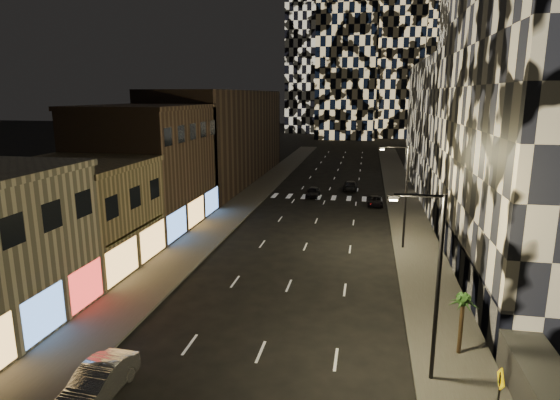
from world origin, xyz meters
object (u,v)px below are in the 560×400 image
at_px(car_silver_parked, 97,383).
at_px(car_dark_midlane, 313,192).
at_px(streetlight_far, 403,190).
at_px(ped_sign, 500,389).
at_px(car_dark_oncoming, 351,185).
at_px(palm_tree, 463,305).
at_px(streetlight_near, 433,275).
at_px(car_dark_rightlane, 375,201).

height_order(car_silver_parked, car_dark_midlane, car_silver_parked).
bearing_deg(car_silver_parked, streetlight_far, 60.72).
bearing_deg(ped_sign, streetlight_far, 96.63).
bearing_deg(car_dark_midlane, car_dark_oncoming, 52.90).
height_order(car_dark_midlane, car_dark_oncoming, car_dark_midlane).
bearing_deg(palm_tree, streetlight_near, -126.89).
bearing_deg(streetlight_near, car_dark_midlane, 104.23).
bearing_deg(car_dark_oncoming, ped_sign, 99.35).
relative_size(streetlight_far, ped_sign, 3.06).
xyz_separation_m(car_dark_rightlane, palm_tree, (4.02, -33.91, 2.31)).
bearing_deg(streetlight_near, car_dark_rightlane, 93.23).
height_order(car_dark_oncoming, car_dark_rightlane, car_dark_oncoming).
relative_size(ped_sign, palm_tree, 0.89).
xyz_separation_m(streetlight_far, car_silver_parked, (-14.68, -24.17, -4.57)).
distance_m(streetlight_near, car_dark_midlane, 41.47).
relative_size(car_silver_parked, car_dark_midlane, 1.19).
height_order(car_silver_parked, car_dark_oncoming, car_silver_parked).
distance_m(streetlight_far, palm_tree, 17.68).
distance_m(car_dark_rightlane, ped_sign, 40.26).
bearing_deg(palm_tree, car_dark_midlane, 107.94).
bearing_deg(ped_sign, palm_tree, 94.09).
bearing_deg(car_dark_rightlane, streetlight_near, -89.67).
distance_m(streetlight_near, palm_tree, 4.10).
relative_size(car_dark_oncoming, car_dark_rightlane, 1.15).
height_order(car_dark_midlane, palm_tree, palm_tree).
bearing_deg(palm_tree, car_dark_rightlane, 96.76).
distance_m(ped_sign, palm_tree, 6.13).
distance_m(car_dark_oncoming, car_dark_rightlane, 9.74).
distance_m(car_dark_midlane, ped_sign, 45.18).
xyz_separation_m(ped_sign, palm_tree, (-0.32, 6.08, 0.70)).
relative_size(car_silver_parked, car_dark_oncoming, 1.03).
height_order(streetlight_far, car_dark_rightlane, streetlight_far).
bearing_deg(streetlight_far, car_dark_rightlane, 97.11).
bearing_deg(car_dark_midlane, car_dark_rightlane, -20.28).
xyz_separation_m(streetlight_near, car_silver_parked, (-14.68, -4.17, -4.57)).
height_order(streetlight_near, car_dark_midlane, streetlight_near).
height_order(streetlight_near, palm_tree, streetlight_near).
xyz_separation_m(streetlight_far, car_dark_rightlane, (-2.06, 16.52, -4.79)).
distance_m(streetlight_far, car_silver_parked, 28.65).
distance_m(streetlight_near, streetlight_far, 20.00).
height_order(streetlight_near, ped_sign, streetlight_near).
bearing_deg(car_silver_parked, car_dark_midlane, 86.10).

